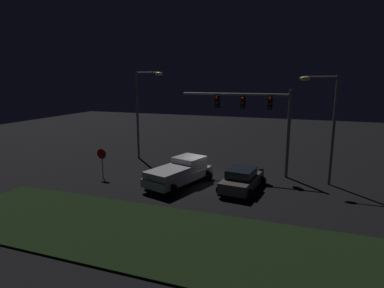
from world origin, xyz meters
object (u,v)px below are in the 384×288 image
(pickup_truck, at_px, (181,171))
(car_sedan, at_px, (242,179))
(street_lamp_left, at_px, (142,104))
(stop_sign, at_px, (102,158))
(traffic_signal_gantry, at_px, (256,111))
(street_lamp_right, at_px, (326,116))

(pickup_truck, xyz_separation_m, car_sedan, (4.23, 0.33, -0.26))
(car_sedan, height_order, street_lamp_left, street_lamp_left)
(pickup_truck, relative_size, stop_sign, 2.58)
(car_sedan, xyz_separation_m, stop_sign, (-10.23, -0.90, 0.82))
(stop_sign, bearing_deg, traffic_signal_gantry, 25.09)
(traffic_signal_gantry, xyz_separation_m, street_lamp_left, (-10.29, 1.47, 0.12))
(traffic_signal_gantry, distance_m, stop_sign, 11.90)
(pickup_truck, xyz_separation_m, traffic_signal_gantry, (4.35, 4.28, 3.90))
(street_lamp_left, bearing_deg, stop_sign, -90.47)
(street_lamp_left, distance_m, stop_sign, 7.20)
(pickup_truck, height_order, car_sedan, pickup_truck)
(street_lamp_right, bearing_deg, traffic_signal_gantry, 171.19)
(street_lamp_right, bearing_deg, pickup_truck, -159.06)
(pickup_truck, distance_m, street_lamp_left, 9.19)
(pickup_truck, distance_m, stop_sign, 6.05)
(pickup_truck, bearing_deg, traffic_signal_gantry, -28.77)
(traffic_signal_gantry, relative_size, street_lamp_left, 1.05)
(street_lamp_right, xyz_separation_m, stop_sign, (-15.20, -4.09, -3.21))
(car_sedan, xyz_separation_m, street_lamp_left, (-10.18, 5.41, 4.28))
(pickup_truck, distance_m, street_lamp_right, 10.55)
(pickup_truck, height_order, street_lamp_right, street_lamp_right)
(street_lamp_right, bearing_deg, street_lamp_left, 171.65)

